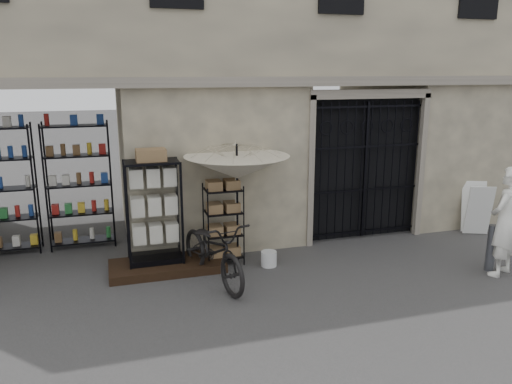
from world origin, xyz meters
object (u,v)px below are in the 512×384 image
object	(u,v)px
bicycle	(214,281)
steel_bollard	(491,248)
market_umbrella	(237,161)
white_bucket	(269,259)
shopkeeper	(499,274)
display_cabinet	(154,217)
easel_sign	(476,208)
wire_rack	(223,225)

from	to	relation	value
bicycle	steel_bollard	xyz separation A→B (m)	(4.77, -0.94, 0.42)
market_umbrella	white_bucket	size ratio (longest dim) A/B	9.31
market_umbrella	shopkeeper	world-z (taller)	market_umbrella
market_umbrella	bicycle	distance (m)	2.11
display_cabinet	white_bucket	size ratio (longest dim) A/B	6.88
bicycle	easel_sign	xyz separation A→B (m)	(5.95, 0.85, 0.56)
wire_rack	easel_sign	distance (m)	5.59
market_umbrella	shopkeeper	xyz separation A→B (m)	(4.23, -1.81, -1.91)
display_cabinet	easel_sign	size ratio (longest dim) A/B	1.79
white_bucket	steel_bollard	distance (m)	3.92
white_bucket	easel_sign	distance (m)	4.89
easel_sign	white_bucket	bearing A→B (deg)	-152.57
steel_bollard	easel_sign	xyz separation A→B (m)	(1.17, 1.79, 0.15)
display_cabinet	white_bucket	xyz separation A→B (m)	(1.96, -0.46, -0.82)
wire_rack	easel_sign	xyz separation A→B (m)	(5.59, 0.07, -0.16)
bicycle	easel_sign	size ratio (longest dim) A/B	1.92
white_bucket	bicycle	distance (m)	1.17
market_umbrella	easel_sign	size ratio (longest dim) A/B	2.43
shopkeeper	white_bucket	bearing A→B (deg)	-47.40
market_umbrella	shopkeeper	distance (m)	4.98
wire_rack	display_cabinet	bearing A→B (deg)	162.23
bicycle	steel_bollard	distance (m)	4.89
steel_bollard	wire_rack	bearing A→B (deg)	158.75
wire_rack	white_bucket	size ratio (longest dim) A/B	5.18
display_cabinet	shopkeeper	world-z (taller)	display_cabinet
bicycle	easel_sign	world-z (taller)	easel_sign
shopkeeper	easel_sign	bearing A→B (deg)	-144.90
steel_bollard	display_cabinet	bearing A→B (deg)	162.52
wire_rack	shopkeeper	bearing A→B (deg)	-38.17
display_cabinet	shopkeeper	bearing A→B (deg)	-19.12
easel_sign	shopkeeper	bearing A→B (deg)	-97.66
wire_rack	white_bucket	bearing A→B (deg)	-43.33
wire_rack	easel_sign	bearing A→B (deg)	-14.31
white_bucket	steel_bollard	xyz separation A→B (m)	(3.68, -1.32, 0.28)
wire_rack	steel_bollard	size ratio (longest dim) A/B	1.76
wire_rack	white_bucket	distance (m)	1.02
wire_rack	market_umbrella	size ratio (longest dim) A/B	0.56
wire_rack	bicycle	xyz separation A→B (m)	(-0.36, -0.77, -0.72)
market_umbrella	steel_bollard	xyz separation A→B (m)	(4.18, -1.62, -1.49)
white_bucket	shopkeeper	xyz separation A→B (m)	(3.73, -1.51, -0.14)
shopkeeper	easel_sign	xyz separation A→B (m)	(1.12, 1.98, 0.56)
wire_rack	white_bucket	world-z (taller)	wire_rack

